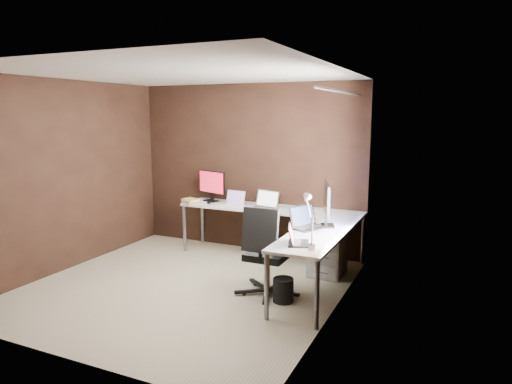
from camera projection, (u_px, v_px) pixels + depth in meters
room at (211, 183)px, 5.19m from camera, size 3.60×3.60×2.50m
desk at (282, 220)px, 5.96m from camera, size 2.65×2.25×0.73m
drawer_pedestal at (327, 251)px, 5.89m from camera, size 0.42×0.50×0.60m
monitor_left at (212, 184)px, 6.96m from camera, size 0.52×0.22×0.47m
monitor_right at (327, 202)px, 5.39m from camera, size 0.25×0.61×0.52m
laptop_white at (234, 202)px, 6.69m from camera, size 0.33×0.25×0.21m
laptop_silver at (265, 205)px, 6.44m from camera, size 0.43×0.35×0.25m
laptop_black_big at (306, 223)px, 5.36m from camera, size 0.42×0.47×0.26m
laptop_black_small at (296, 240)px, 4.69m from camera, size 0.29×0.35×0.20m
book_stack at (191, 201)px, 6.82m from camera, size 0.29×0.27×0.08m
mouse_left at (209, 203)px, 6.78m from camera, size 0.08×0.06×0.03m
mouse_corner at (293, 210)px, 6.27m from camera, size 0.08×0.06×0.03m
desk_lamp at (308, 214)px, 4.52m from camera, size 0.18×0.21×0.55m
office_chair at (266, 269)px, 5.21m from camera, size 0.59×0.59×1.05m
wastebasket at (283, 290)px, 5.03m from camera, size 0.27×0.27×0.27m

